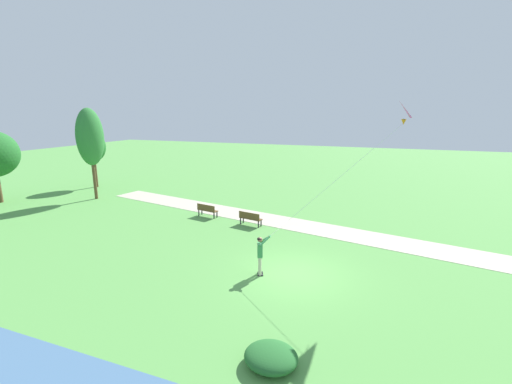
{
  "coord_description": "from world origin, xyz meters",
  "views": [
    {
      "loc": [
        -13.63,
        -3.31,
        6.95
      ],
      "look_at": [
        -0.3,
        1.71,
        3.64
      ],
      "focal_mm": 24.04,
      "sensor_mm": 36.0,
      "label": 1
    }
  ],
  "objects_px": {
    "flying_kite": "(398,114)",
    "person_kite_flyer": "(260,252)",
    "park_bench_far_walkway": "(207,210)",
    "tree_treeline_center": "(90,137)",
    "lakeside_shrub": "(271,357)",
    "tree_horizon_far": "(93,147)",
    "park_bench_near_walkway": "(250,218)"
  },
  "relations": [
    {
      "from": "flying_kite",
      "to": "person_kite_flyer",
      "type": "bearing_deg",
      "value": 112.44
    },
    {
      "from": "park_bench_far_walkway",
      "to": "tree_treeline_center",
      "type": "distance_m",
      "value": 12.0
    },
    {
      "from": "person_kite_flyer",
      "to": "flying_kite",
      "type": "bearing_deg",
      "value": -67.56
    },
    {
      "from": "person_kite_flyer",
      "to": "tree_treeline_center",
      "type": "bearing_deg",
      "value": 65.13
    },
    {
      "from": "flying_kite",
      "to": "lakeside_shrub",
      "type": "xyz_separation_m",
      "value": [
        -7.22,
        2.9,
        -6.64
      ]
    },
    {
      "from": "flying_kite",
      "to": "lakeside_shrub",
      "type": "relative_size",
      "value": 3.65
    },
    {
      "from": "lakeside_shrub",
      "to": "tree_horizon_far",
      "type": "bearing_deg",
      "value": 53.96
    },
    {
      "from": "person_kite_flyer",
      "to": "park_bench_far_walkway",
      "type": "relative_size",
      "value": 1.17
    },
    {
      "from": "lakeside_shrub",
      "to": "tree_treeline_center",
      "type": "bearing_deg",
      "value": 56.0
    },
    {
      "from": "park_bench_near_walkway",
      "to": "person_kite_flyer",
      "type": "bearing_deg",
      "value": -154.57
    },
    {
      "from": "flying_kite",
      "to": "tree_horizon_far",
      "type": "bearing_deg",
      "value": 69.78
    },
    {
      "from": "park_bench_far_walkway",
      "to": "tree_horizon_far",
      "type": "distance_m",
      "value": 15.74
    },
    {
      "from": "tree_treeline_center",
      "to": "tree_horizon_far",
      "type": "height_order",
      "value": "tree_treeline_center"
    },
    {
      "from": "tree_horizon_far",
      "to": "lakeside_shrub",
      "type": "xyz_separation_m",
      "value": [
        -16.8,
        -23.09,
        -3.57
      ]
    },
    {
      "from": "park_bench_far_walkway",
      "to": "tree_horizon_far",
      "type": "xyz_separation_m",
      "value": [
        4.88,
        14.59,
        3.33
      ]
    },
    {
      "from": "park_bench_near_walkway",
      "to": "park_bench_far_walkway",
      "type": "height_order",
      "value": "same"
    },
    {
      "from": "flying_kite",
      "to": "park_bench_far_walkway",
      "type": "bearing_deg",
      "value": 67.65
    },
    {
      "from": "person_kite_flyer",
      "to": "park_bench_far_walkway",
      "type": "xyz_separation_m",
      "value": [
        6.78,
        6.33,
        -0.54
      ]
    },
    {
      "from": "park_bench_far_walkway",
      "to": "lakeside_shrub",
      "type": "height_order",
      "value": "park_bench_far_walkway"
    },
    {
      "from": "tree_treeline_center",
      "to": "lakeside_shrub",
      "type": "xyz_separation_m",
      "value": [
        -13.18,
        -19.55,
        -4.75
      ]
    },
    {
      "from": "flying_kite",
      "to": "lakeside_shrub",
      "type": "height_order",
      "value": "flying_kite"
    },
    {
      "from": "flying_kite",
      "to": "tree_horizon_far",
      "type": "relative_size",
      "value": 1.07
    },
    {
      "from": "flying_kite",
      "to": "lakeside_shrub",
      "type": "distance_m",
      "value": 10.23
    },
    {
      "from": "person_kite_flyer",
      "to": "park_bench_near_walkway",
      "type": "xyz_separation_m",
      "value": [
        6.09,
        2.9,
        -0.54
      ]
    },
    {
      "from": "park_bench_far_walkway",
      "to": "tree_treeline_center",
      "type": "relative_size",
      "value": 0.21
    },
    {
      "from": "park_bench_near_walkway",
      "to": "lakeside_shrub",
      "type": "height_order",
      "value": "park_bench_near_walkway"
    },
    {
      "from": "person_kite_flyer",
      "to": "tree_horizon_far",
      "type": "bearing_deg",
      "value": 60.85
    },
    {
      "from": "person_kite_flyer",
      "to": "lakeside_shrub",
      "type": "bearing_deg",
      "value": -157.03
    },
    {
      "from": "person_kite_flyer",
      "to": "park_bench_far_walkway",
      "type": "bearing_deg",
      "value": 43.02
    },
    {
      "from": "park_bench_near_walkway",
      "to": "tree_horizon_far",
      "type": "distance_m",
      "value": 19.15
    },
    {
      "from": "flying_kite",
      "to": "park_bench_near_walkway",
      "type": "relative_size",
      "value": 3.61
    },
    {
      "from": "park_bench_far_walkway",
      "to": "lakeside_shrub",
      "type": "bearing_deg",
      "value": -144.48
    }
  ]
}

